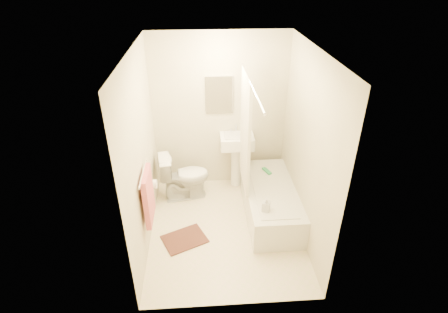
{
  "coord_description": "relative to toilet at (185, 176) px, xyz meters",
  "views": [
    {
      "loc": [
        -0.27,
        -3.64,
        3.24
      ],
      "look_at": [
        0.0,
        0.25,
        1.0
      ],
      "focal_mm": 28.0,
      "sensor_mm": 36.0,
      "label": 1
    }
  ],
  "objects": [
    {
      "name": "soap_bottle",
      "position": [
        1.06,
        -0.99,
        0.18
      ],
      "size": [
        0.12,
        0.12,
        0.2
      ],
      "primitive_type": "imported",
      "rotation": [
        0.0,
        0.0,
        -0.37
      ],
      "color": "silver",
      "rests_on": "bathtub"
    },
    {
      "name": "mirror",
      "position": [
        0.56,
        0.38,
        1.14
      ],
      "size": [
        0.4,
        0.03,
        0.55
      ],
      "primitive_type": "cube",
      "color": "white",
      "rests_on": "wall_back"
    },
    {
      "name": "toilet",
      "position": [
        0.0,
        0.0,
        0.0
      ],
      "size": [
        0.79,
        0.53,
        0.72
      ],
      "primitive_type": "imported",
      "rotation": [
        0.0,
        0.0,
        1.73
      ],
      "color": "white",
      "rests_on": "floor"
    },
    {
      "name": "shower_curtain",
      "position": [
        0.86,
        -0.3,
        0.86
      ],
      "size": [
        0.04,
        0.8,
        1.55
      ],
      "primitive_type": "cube",
      "color": "silver",
      "rests_on": "curtain_rod"
    },
    {
      "name": "scrub_brush",
      "position": [
        1.23,
        -0.09,
        0.1
      ],
      "size": [
        0.12,
        0.2,
        0.04
      ],
      "primitive_type": "cube",
      "rotation": [
        0.0,
        0.0,
        0.39
      ],
      "color": "#33A359",
      "rests_on": "bathtub"
    },
    {
      "name": "floor",
      "position": [
        0.56,
        -0.8,
        -0.36
      ],
      "size": [
        2.4,
        2.4,
        0.0
      ],
      "primitive_type": "plane",
      "color": "beige",
      "rests_on": "ground"
    },
    {
      "name": "ceiling",
      "position": [
        0.56,
        -0.8,
        2.04
      ],
      "size": [
        2.4,
        2.4,
        0.0
      ],
      "primitive_type": "plane",
      "color": "white",
      "rests_on": "ground"
    },
    {
      "name": "bath_mat",
      "position": [
        0.01,
        -0.97,
        -0.35
      ],
      "size": [
        0.66,
        0.59,
        0.02
      ],
      "primitive_type": "cube",
      "rotation": [
        0.0,
        0.0,
        0.43
      ],
      "color": "#4B271D",
      "rests_on": "floor"
    },
    {
      "name": "bathtub",
      "position": [
        1.22,
        -0.5,
        -0.14
      ],
      "size": [
        0.68,
        1.56,
        0.44
      ],
      "primitive_type": null,
      "color": "silver",
      "rests_on": "floor"
    },
    {
      "name": "curtain_rod",
      "position": [
        0.86,
        -0.7,
        1.64
      ],
      "size": [
        0.03,
        1.7,
        0.03
      ],
      "primitive_type": "cylinder",
      "rotation": [
        1.57,
        0.0,
        0.0
      ],
      "color": "silver",
      "rests_on": "wall_back"
    },
    {
      "name": "toilet_paper",
      "position": [
        -0.37,
        -0.68,
        0.34
      ],
      "size": [
        0.11,
        0.12,
        0.12
      ],
      "primitive_type": "cylinder",
      "rotation": [
        0.0,
        1.57,
        0.0
      ],
      "color": "white",
      "rests_on": "wall_left"
    },
    {
      "name": "towel_bar",
      "position": [
        -0.4,
        -1.05,
        0.74
      ],
      "size": [
        0.02,
        0.6,
        0.02
      ],
      "primitive_type": "cylinder",
      "rotation": [
        1.57,
        0.0,
        0.0
      ],
      "color": "silver",
      "rests_on": "wall_left"
    },
    {
      "name": "towel",
      "position": [
        -0.37,
        -1.05,
        0.42
      ],
      "size": [
        0.06,
        0.45,
        0.66
      ],
      "primitive_type": "cube",
      "color": "#CC7266",
      "rests_on": "towel_bar"
    },
    {
      "name": "wall_left",
      "position": [
        -0.44,
        -0.8,
        0.84
      ],
      "size": [
        0.02,
        2.4,
        2.4
      ],
      "primitive_type": "cube",
      "color": "beige",
      "rests_on": "ground"
    },
    {
      "name": "sink",
      "position": [
        0.81,
        0.26,
        0.13
      ],
      "size": [
        0.5,
        0.4,
        0.98
      ],
      "primitive_type": null,
      "rotation": [
        0.0,
        0.0,
        -0.0
      ],
      "color": "white",
      "rests_on": "floor"
    },
    {
      "name": "wall_back",
      "position": [
        0.56,
        0.4,
        0.84
      ],
      "size": [
        2.0,
        0.02,
        2.4
      ],
      "primitive_type": "cube",
      "color": "beige",
      "rests_on": "ground"
    },
    {
      "name": "wall_right",
      "position": [
        1.56,
        -0.8,
        0.84
      ],
      "size": [
        0.02,
        2.4,
        2.4
      ],
      "primitive_type": "cube",
      "color": "beige",
      "rests_on": "ground"
    }
  ]
}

